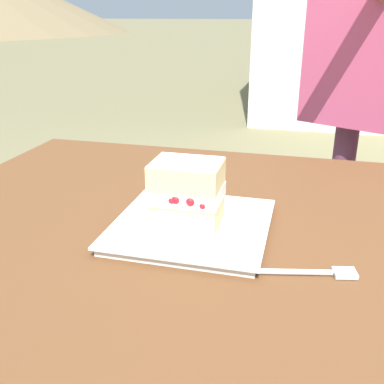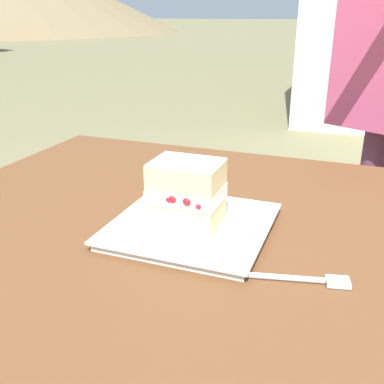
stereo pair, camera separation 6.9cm
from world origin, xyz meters
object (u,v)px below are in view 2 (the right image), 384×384
at_px(dessert_plate, 192,226).
at_px(cake_slice, 187,193).
at_px(dessert_fork, 292,278).
at_px(patio_table, 276,306).

bearing_deg(dessert_plate, cake_slice, 40.74).
bearing_deg(dessert_fork, patio_table, -69.22).
height_order(dessert_plate, cake_slice, cake_slice).
distance_m(dessert_plate, dessert_fork, 0.20).
height_order(patio_table, cake_slice, cake_slice).
bearing_deg(patio_table, dessert_plate, -6.38).
relative_size(cake_slice, dessert_fork, 0.63).
height_order(patio_table, dessert_plate, dessert_plate).
bearing_deg(cake_slice, dessert_fork, 155.03).
bearing_deg(dessert_fork, dessert_plate, -27.35).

